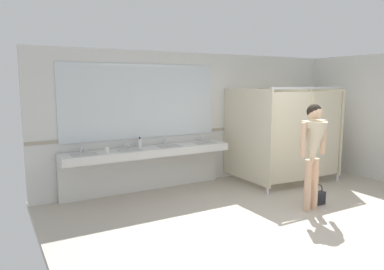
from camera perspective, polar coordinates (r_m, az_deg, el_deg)
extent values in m
cube|color=#B2A899|center=(5.61, 17.78, -13.84)|extent=(6.86, 6.19, 0.10)
cube|color=silver|center=(7.46, 1.94, 2.74)|extent=(6.86, 0.12, 2.61)
cube|color=#9E937F|center=(7.44, 2.19, 0.73)|extent=(6.86, 0.01, 0.06)
cube|color=silver|center=(6.60, -6.81, -2.64)|extent=(3.14, 0.53, 0.14)
cube|color=silver|center=(6.90, -7.48, -5.80)|extent=(3.14, 0.08, 0.71)
cube|color=#ADADA8|center=(6.22, -16.76, -3.42)|extent=(0.42, 0.29, 0.11)
cylinder|color=silver|center=(6.40, -17.21, -2.16)|extent=(0.04, 0.04, 0.11)
cylinder|color=silver|center=(6.34, -17.12, -1.84)|extent=(0.03, 0.11, 0.03)
sphere|color=silver|center=(6.43, -16.62, -2.32)|extent=(0.04, 0.04, 0.04)
cube|color=#ADADA8|center=(6.43, -9.93, -2.81)|extent=(0.42, 0.29, 0.11)
cylinder|color=silver|center=(6.61, -10.56, -1.61)|extent=(0.04, 0.04, 0.11)
cylinder|color=silver|center=(6.55, -10.41, -1.30)|extent=(0.03, 0.11, 0.03)
sphere|color=silver|center=(6.64, -10.01, -1.76)|extent=(0.04, 0.04, 0.04)
cube|color=#ADADA8|center=(6.73, -3.63, -2.22)|extent=(0.42, 0.29, 0.11)
cylinder|color=silver|center=(6.90, -4.39, -1.08)|extent=(0.04, 0.04, 0.11)
cylinder|color=silver|center=(6.84, -4.20, -0.78)|extent=(0.03, 0.11, 0.03)
sphere|color=silver|center=(6.94, -3.90, -1.23)|extent=(0.04, 0.04, 0.04)
cube|color=#ADADA8|center=(7.10, 2.07, -1.65)|extent=(0.42, 0.29, 0.11)
cylinder|color=silver|center=(7.26, 1.21, -0.59)|extent=(0.04, 0.04, 0.11)
cylinder|color=silver|center=(7.21, 1.44, -0.29)|extent=(0.03, 0.11, 0.03)
sphere|color=silver|center=(7.31, 1.64, -0.73)|extent=(0.04, 0.04, 0.04)
cube|color=silver|center=(6.75, -7.85, 5.30)|extent=(3.04, 0.02, 1.37)
cube|color=beige|center=(7.10, 8.58, 0.00)|extent=(0.03, 1.46, 1.79)
cylinder|color=silver|center=(6.81, 11.93, -8.70)|extent=(0.05, 0.05, 0.12)
cube|color=beige|center=(7.72, 14.14, 0.50)|extent=(0.03, 1.46, 1.79)
cylinder|color=silver|center=(7.45, 17.46, -7.42)|extent=(0.05, 0.05, 0.12)
cube|color=beige|center=(8.40, 18.83, 0.92)|extent=(0.03, 1.46, 1.79)
cylinder|color=silver|center=(8.16, 22.06, -6.29)|extent=(0.05, 0.05, 0.12)
cube|color=beige|center=(6.90, 15.29, -0.44)|extent=(0.87, 0.11, 1.69)
cube|color=beige|center=(7.59, 20.39, 0.11)|extent=(0.87, 0.07, 1.69)
cube|color=#B7BABF|center=(7.17, 18.29, 7.10)|extent=(1.96, 0.04, 0.04)
cylinder|color=#DBAD89|center=(6.15, 18.89, -7.34)|extent=(0.11, 0.11, 0.84)
cylinder|color=#DBAD89|center=(6.01, 17.87, -7.65)|extent=(0.11, 0.11, 0.84)
cone|color=beige|center=(5.94, 18.67, -1.40)|extent=(0.44, 0.44, 0.71)
cube|color=beige|center=(5.90, 18.82, 1.73)|extent=(0.47, 0.20, 0.10)
cylinder|color=#DBAD89|center=(6.13, 20.13, -0.32)|extent=(0.08, 0.08, 0.53)
cylinder|color=#DBAD89|center=(5.72, 17.20, -0.77)|extent=(0.08, 0.08, 0.53)
sphere|color=#DBAD89|center=(5.88, 18.90, 3.41)|extent=(0.23, 0.23, 0.23)
sphere|color=black|center=(5.88, 18.83, 3.56)|extent=(0.23, 0.23, 0.23)
cube|color=black|center=(6.48, 19.36, -9.45)|extent=(0.25, 0.11, 0.21)
torus|color=black|center=(6.43, 19.42, -8.20)|extent=(0.19, 0.02, 0.19)
cylinder|color=white|center=(6.68, -8.28, -1.26)|extent=(0.07, 0.07, 0.15)
cylinder|color=black|center=(6.67, -8.30, -0.46)|extent=(0.03, 0.03, 0.04)
cylinder|color=white|center=(6.25, -13.31, -2.36)|extent=(0.07, 0.07, 0.09)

